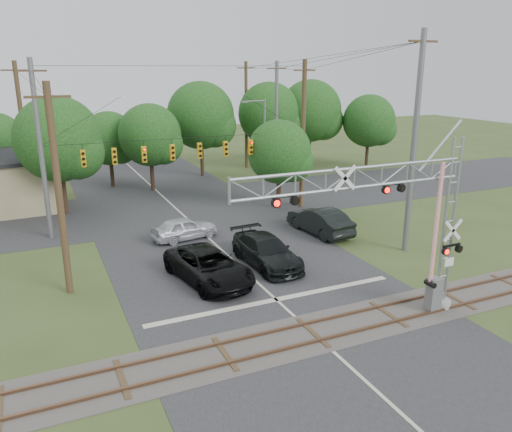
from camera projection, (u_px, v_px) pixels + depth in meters
name	position (u px, v px, depth m)	size (l,w,h in m)	color
ground	(339.00, 357.00, 19.49)	(160.00, 160.00, 0.00)	#374620
road_main	(241.00, 268.00, 28.22)	(14.00, 90.00, 0.02)	#252527
road_cross	(175.00, 207.00, 40.45)	(90.00, 12.00, 0.02)	#252527
railroad_track	(313.00, 333.00, 21.23)	(90.00, 3.20, 0.17)	#45403C
crossing_gantry	(392.00, 216.00, 20.87)	(11.17, 1.03, 8.04)	gray
traffic_signal_span	(197.00, 144.00, 35.70)	(19.34, 0.36, 11.50)	slate
pickup_black	(209.00, 266.00, 26.22)	(2.81, 6.09, 1.69)	black
car_dark	(266.00, 251.00, 28.42)	(2.34, 5.74, 1.67)	black
sedan_silver	(184.00, 228.00, 32.80)	(1.76, 4.36, 1.49)	silver
suv_dark	(320.00, 221.00, 33.88)	(1.90, 5.46, 1.80)	black
streetlight	(263.00, 142.00, 43.68)	(2.23, 0.23, 8.34)	slate
utility_poles	(218.00, 134.00, 38.91)	(24.43, 29.00, 12.98)	#453620
treeline	(156.00, 124.00, 47.38)	(55.17, 24.78, 10.01)	#332217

